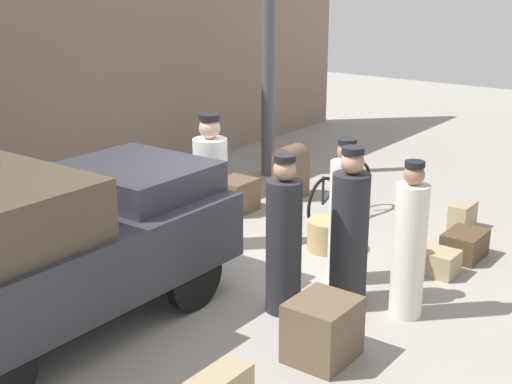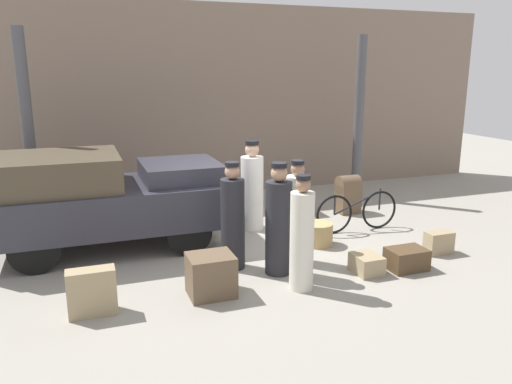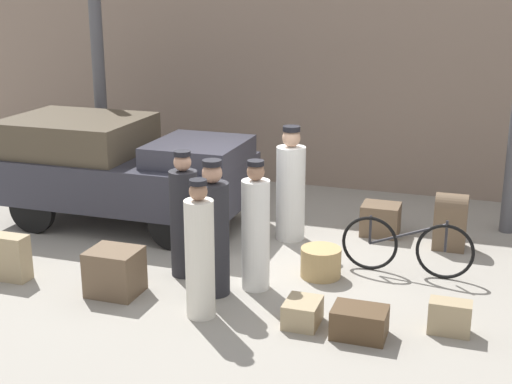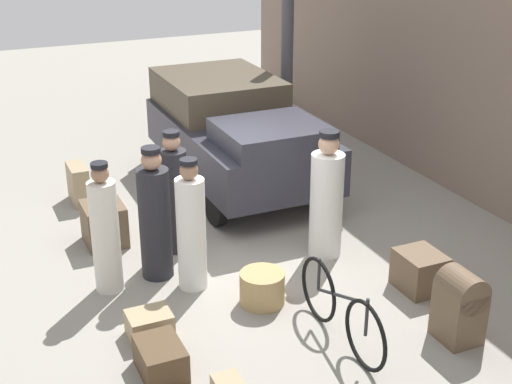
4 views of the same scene
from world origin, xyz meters
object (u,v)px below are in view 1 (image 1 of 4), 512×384
(truck, at_px, (32,244))
(trunk_barrel_dark, at_px, (291,170))
(conductor_in_dark_uniform, at_px, (350,233))
(trunk_large_brown, at_px, (236,195))
(porter_standing_middle, at_px, (211,188))
(trunk_wicker_pale, at_px, (437,262))
(suitcase_tan_flat, at_px, (323,330))
(porter_with_bicycle, at_px, (284,241))
(suitcase_black_upright, at_px, (464,245))
(porter_lifting_near_truck, at_px, (409,246))
(suitcase_small_leather, at_px, (462,217))
(bicycle, at_px, (341,195))
(porter_carrying_trunk, at_px, (344,217))
(wicker_basket, at_px, (328,235))

(truck, bearing_deg, trunk_barrel_dark, 5.39)
(conductor_in_dark_uniform, distance_m, trunk_large_brown, 3.26)
(porter_standing_middle, xyz_separation_m, trunk_wicker_pale, (0.90, -2.66, -0.63))
(porter_standing_middle, height_order, suitcase_tan_flat, porter_standing_middle)
(porter_with_bicycle, relative_size, conductor_in_dark_uniform, 0.98)
(porter_with_bicycle, bearing_deg, suitcase_black_upright, -21.49)
(porter_lifting_near_truck, height_order, suitcase_tan_flat, porter_lifting_near_truck)
(suitcase_small_leather, bearing_deg, porter_with_bicycle, 170.18)
(conductor_in_dark_uniform, xyz_separation_m, suitcase_small_leather, (2.83, -0.16, -0.59))
(suitcase_black_upright, bearing_deg, bicycle, 82.21)
(porter_lifting_near_truck, relative_size, suitcase_tan_flat, 2.65)
(suitcase_small_leather, bearing_deg, bicycle, 113.62)
(conductor_in_dark_uniform, bearing_deg, suitcase_small_leather, -3.21)
(porter_standing_middle, xyz_separation_m, conductor_in_dark_uniform, (-0.35, -2.19, -0.00))
(porter_with_bicycle, bearing_deg, suitcase_tan_flat, -124.70)
(porter_lifting_near_truck, bearing_deg, porter_with_bicycle, 122.05)
(bicycle, relative_size, porter_with_bicycle, 1.03)
(trunk_wicker_pale, bearing_deg, bicycle, 63.30)
(porter_carrying_trunk, xyz_separation_m, porter_with_bicycle, (-1.01, 0.12, 0.00))
(porter_standing_middle, bearing_deg, suitcase_black_upright, -60.33)
(wicker_basket, bearing_deg, conductor_in_dark_uniform, -140.78)
(porter_lifting_near_truck, bearing_deg, suitcase_small_leather, 9.76)
(trunk_barrel_dark, xyz_separation_m, suitcase_black_upright, (-0.74, -3.07, -0.26))
(porter_lifting_near_truck, bearing_deg, bicycle, 43.61)
(porter_lifting_near_truck, bearing_deg, porter_carrying_trunk, 69.70)
(wicker_basket, distance_m, suitcase_black_upright, 1.67)
(suitcase_small_leather, relative_size, suitcase_black_upright, 0.77)
(porter_standing_middle, distance_m, suitcase_tan_flat, 3.03)
(suitcase_black_upright, bearing_deg, truck, 148.91)
(porter_carrying_trunk, bearing_deg, porter_lifting_near_truck, -110.30)
(porter_carrying_trunk, xyz_separation_m, porter_lifting_near_truck, (-0.35, -0.94, -0.01))
(trunk_wicker_pale, bearing_deg, trunk_large_brown, 83.74)
(porter_carrying_trunk, distance_m, porter_standing_middle, 1.87)
(bicycle, relative_size, porter_standing_middle, 1.00)
(bicycle, relative_size, suitcase_small_leather, 3.76)
(porter_carrying_trunk, xyz_separation_m, porter_standing_middle, (-0.08, 1.87, 0.02))
(suitcase_tan_flat, relative_size, trunk_large_brown, 1.10)
(trunk_wicker_pale, bearing_deg, trunk_barrel_dark, 65.05)
(porter_carrying_trunk, height_order, porter_with_bicycle, porter_with_bicycle)
(porter_with_bicycle, height_order, suitcase_black_upright, porter_with_bicycle)
(conductor_in_dark_uniform, bearing_deg, wicker_basket, 39.22)
(suitcase_tan_flat, bearing_deg, conductor_in_dark_uniform, 19.07)
(porter_standing_middle, xyz_separation_m, suitcase_small_leather, (2.48, -2.34, -0.59))
(porter_standing_middle, bearing_deg, conductor_in_dark_uniform, -99.22)
(bicycle, height_order, suitcase_black_upright, bicycle)
(truck, distance_m, suitcase_small_leather, 5.72)
(porter_lifting_near_truck, distance_m, conductor_in_dark_uniform, 0.64)
(porter_lifting_near_truck, relative_size, trunk_large_brown, 2.90)
(porter_standing_middle, bearing_deg, porter_lifting_near_truck, -95.39)
(truck, distance_m, porter_lifting_near_truck, 3.66)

